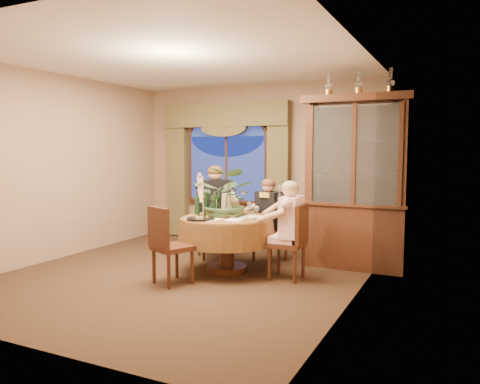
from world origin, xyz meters
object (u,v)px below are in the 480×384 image
at_px(chair_back_right, 270,229).
at_px(wine_bottle_3, 197,204).
at_px(oil_lamp_left, 329,85).
at_px(wine_bottle_0, 214,205).
at_px(person_pink, 291,230).
at_px(wine_bottle_1, 215,204).
at_px(centerpiece_plant, 227,174).
at_px(olive_bowl, 232,216).
at_px(chair_front_left, 173,245).
at_px(person_back, 215,211).
at_px(wine_bottle_5, 206,204).
at_px(person_scarf, 269,220).
at_px(oil_lamp_right, 391,81).
at_px(dining_table, 227,244).
at_px(oil_lamp_center, 359,83).
at_px(wine_bottle_2, 219,203).
at_px(chair_back, 212,226).
at_px(wine_bottle_4, 205,202).
at_px(stoneware_vase, 226,204).
at_px(chair_right, 287,242).
at_px(china_cabinet, 357,183).

bearing_deg(chair_back_right, wine_bottle_3, 71.47).
height_order(oil_lamp_left, wine_bottle_0, oil_lamp_left).
height_order(person_pink, wine_bottle_1, person_pink).
xyz_separation_m(centerpiece_plant, olive_bowl, (0.14, -0.16, -0.55)).
bearing_deg(olive_bowl, chair_back_right, 75.43).
bearing_deg(chair_front_left, wine_bottle_0, 99.97).
bearing_deg(person_back, wine_bottle_5, 70.66).
bearing_deg(person_scarf, oil_lamp_right, -154.69).
bearing_deg(dining_table, oil_lamp_center, 32.92).
relative_size(person_scarf, centerpiece_plant, 1.30).
bearing_deg(centerpiece_plant, wine_bottle_2, 157.58).
distance_m(person_back, wine_bottle_1, 0.77).
bearing_deg(chair_back, wine_bottle_4, 66.75).
xyz_separation_m(wine_bottle_4, wine_bottle_5, (0.09, -0.12, 0.00)).
bearing_deg(stoneware_vase, chair_back_right, 60.82).
xyz_separation_m(dining_table, oil_lamp_center, (1.53, 0.99, 2.20)).
bearing_deg(dining_table, chair_right, 0.66).
height_order(oil_lamp_left, wine_bottle_4, oil_lamp_left).
xyz_separation_m(person_back, wine_bottle_2, (0.34, -0.51, 0.20)).
bearing_deg(wine_bottle_1, oil_lamp_right, 23.11).
relative_size(oil_lamp_center, wine_bottle_1, 1.03).
height_order(chair_right, wine_bottle_3, wine_bottle_3).
bearing_deg(wine_bottle_4, chair_right, -5.60).
height_order(chair_back_right, wine_bottle_2, wine_bottle_2).
height_order(dining_table, chair_right, chair_right).
distance_m(oil_lamp_center, person_scarf, 2.32).
height_order(dining_table, wine_bottle_1, wine_bottle_1).
height_order(person_back, centerpiece_plant, centerpiece_plant).
distance_m(oil_lamp_center, wine_bottle_5, 2.67).
distance_m(oil_lamp_center, person_pink, 2.25).
relative_size(chair_right, person_pink, 0.75).
height_order(person_back, wine_bottle_5, person_back).
bearing_deg(chair_back, oil_lamp_left, 148.75).
bearing_deg(wine_bottle_5, china_cabinet, 27.65).
bearing_deg(wine_bottle_5, stoneware_vase, 25.84).
xyz_separation_m(chair_right, wine_bottle_2, (-1.10, 0.20, 0.44)).
distance_m(person_back, wine_bottle_2, 0.64).
bearing_deg(chair_front_left, oil_lamp_left, 74.02).
distance_m(oil_lamp_center, wine_bottle_4, 2.70).
height_order(wine_bottle_0, wine_bottle_4, same).
xyz_separation_m(chair_back, wine_bottle_2, (0.36, -0.45, 0.44)).
height_order(oil_lamp_right, person_scarf, oil_lamp_right).
bearing_deg(person_back, olive_bowl, 93.04).
height_order(china_cabinet, person_pink, china_cabinet).
xyz_separation_m(oil_lamp_right, stoneware_vase, (-2.03, -0.85, -1.67)).
bearing_deg(wine_bottle_2, wine_bottle_3, -122.08).
xyz_separation_m(person_back, wine_bottle_1, (0.35, -0.65, 0.20)).
distance_m(person_scarf, stoneware_vase, 0.82).
distance_m(centerpiece_plant, wine_bottle_1, 0.44).
bearing_deg(chair_right, wine_bottle_0, 93.28).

